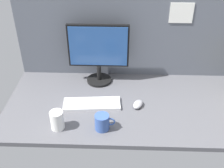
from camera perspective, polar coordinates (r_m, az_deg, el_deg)
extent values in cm
cube|color=#515156|center=(189.04, 6.23, -4.02)|extent=(180.00, 80.00, 3.00)
cube|color=#565B66|center=(202.34, 6.31, 11.23)|extent=(180.00, 5.00, 73.52)
cube|color=white|center=(198.83, 13.96, 13.84)|extent=(15.90, 0.40, 13.96)
cylinder|color=black|center=(207.62, -2.61, 0.83)|extent=(18.00, 18.00, 1.80)
cylinder|color=black|center=(204.20, -2.66, 2.34)|extent=(3.20, 3.20, 11.00)
cube|color=black|center=(194.94, -2.80, 7.77)|extent=(42.39, 2.40, 31.06)
cube|color=#264C8C|center=(193.69, -2.83, 7.58)|extent=(39.99, 0.60, 28.66)
cube|color=silver|center=(184.14, -4.11, -4.08)|extent=(37.89, 15.82, 2.00)
ellipsoid|color=#99999E|center=(183.11, 5.30, -4.12)|extent=(9.01, 11.05, 3.40)
cylinder|color=white|center=(166.98, -11.11, -7.23)|extent=(7.88, 7.88, 11.84)
cylinder|color=#38569E|center=(164.20, -2.04, -7.76)|extent=(8.50, 8.50, 9.88)
torus|color=#38569E|center=(163.64, -0.26, -7.68)|extent=(5.35, 1.00, 5.35)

